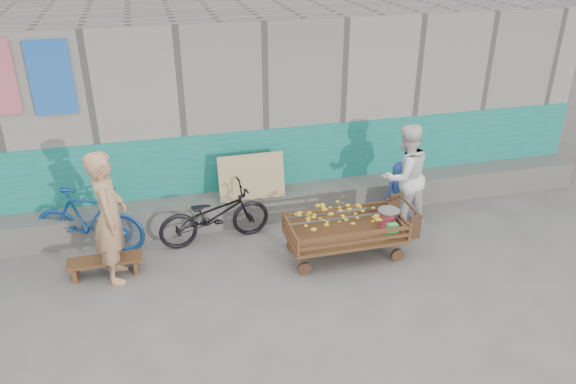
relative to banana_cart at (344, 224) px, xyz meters
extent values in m
plane|color=#5F5B57|center=(-1.34, -0.98, -0.51)|extent=(80.00, 80.00, 0.00)
cube|color=gray|center=(-1.34, 3.12, 0.99)|extent=(12.00, 3.00, 3.00)
cube|color=#19775D|center=(-1.34, 1.60, 0.19)|extent=(12.00, 0.03, 1.40)
cube|color=#5F5C57|center=(-1.34, 1.37, -0.29)|extent=(12.00, 0.50, 0.45)
cube|color=tan|center=(-1.04, 1.24, 0.29)|extent=(1.00, 0.19, 0.68)
cube|color=blue|center=(-3.64, 1.58, 1.89)|extent=(0.55, 0.03, 1.00)
cube|color=#52281A|center=(0.03, 0.00, -0.17)|extent=(1.62, 0.81, 0.05)
cylinder|color=#382115|center=(-0.65, -0.30, -0.42)|extent=(0.18, 0.05, 0.18)
cube|color=#52281A|center=(-0.75, -0.38, -0.03)|extent=(0.05, 0.05, 0.25)
cylinder|color=#382115|center=(-0.65, 0.30, -0.42)|extent=(0.18, 0.05, 0.18)
cube|color=#52281A|center=(-0.75, 0.38, -0.03)|extent=(0.05, 0.05, 0.25)
cylinder|color=#382115|center=(0.71, -0.30, -0.42)|extent=(0.18, 0.05, 0.18)
cube|color=#52281A|center=(0.81, -0.38, -0.03)|extent=(0.05, 0.05, 0.25)
cylinder|color=#382115|center=(0.71, 0.30, -0.42)|extent=(0.18, 0.05, 0.18)
cube|color=#52281A|center=(0.81, 0.38, -0.03)|extent=(0.05, 0.05, 0.25)
cube|color=#52281A|center=(0.03, -0.38, -0.06)|extent=(1.57, 0.04, 0.05)
cube|color=#52281A|center=(0.03, -0.38, 0.05)|extent=(1.57, 0.04, 0.05)
cube|color=#52281A|center=(0.03, 0.38, -0.06)|extent=(1.57, 0.04, 0.05)
cube|color=#52281A|center=(0.03, 0.38, 0.05)|extent=(1.57, 0.04, 0.05)
cube|color=#52281A|center=(-0.75, 0.00, -0.06)|extent=(0.04, 0.76, 0.05)
cube|color=#52281A|center=(-0.75, 0.00, 0.05)|extent=(0.04, 0.76, 0.05)
cube|color=#52281A|center=(0.81, 0.00, -0.06)|extent=(0.04, 0.76, 0.05)
cube|color=#52281A|center=(0.81, 0.00, 0.05)|extent=(0.04, 0.76, 0.05)
cylinder|color=#382115|center=(0.98, 0.00, 0.16)|extent=(0.04, 0.72, 0.04)
cube|color=#382115|center=(0.91, 0.34, 0.01)|extent=(0.16, 0.04, 0.36)
cube|color=#382115|center=(0.91, -0.33, 0.01)|extent=(0.16, 0.04, 0.36)
ellipsoid|color=yellow|center=(-0.06, 0.00, 0.05)|extent=(1.17, 0.63, 0.40)
cylinder|color=#C83459|center=(0.66, 0.00, -0.03)|extent=(0.22, 0.22, 0.23)
cylinder|color=silver|center=(0.66, 0.00, 0.09)|extent=(0.03, 0.03, 0.05)
cylinder|color=silver|center=(0.66, 0.00, 0.13)|extent=(0.31, 0.31, 0.02)
cube|color=green|center=(0.62, -0.25, -0.04)|extent=(0.14, 0.11, 0.20)
cube|color=#52281A|center=(-3.22, 0.37, -0.29)|extent=(0.97, 0.29, 0.04)
cube|color=#52281A|center=(-3.61, 0.37, -0.41)|extent=(0.06, 0.27, 0.19)
cube|color=#52281A|center=(-2.83, 0.37, -0.41)|extent=(0.06, 0.27, 0.19)
imported|color=tan|center=(-3.06, 0.28, 0.39)|extent=(0.45, 0.67, 1.81)
imported|color=white|center=(1.19, 0.66, 0.31)|extent=(0.92, 0.79, 1.64)
imported|color=navy|center=(1.19, 0.79, -0.02)|extent=(0.52, 0.38, 0.98)
imported|color=black|center=(-1.68, 0.87, -0.08)|extent=(1.70, 0.77, 0.86)
imported|color=#154695|center=(-3.42, 1.07, -0.03)|extent=(1.66, 1.02, 0.97)
camera|label=1|loc=(-2.43, -6.32, 3.84)|focal=35.00mm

